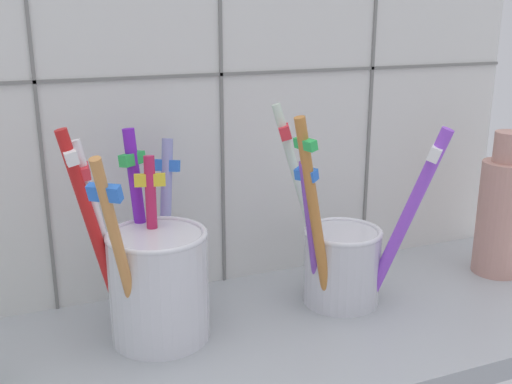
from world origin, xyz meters
TOP-DOWN VIEW (x-y plane):
  - counter_slab at (0.00, 0.00)cm, footprint 64.00×22.00cm
  - tile_wall_back at (-0.00, 12.00)cm, footprint 64.00×2.20cm
  - toothbrush_cup_left at (-8.70, 2.78)cm, footprint 10.97×11.47cm
  - toothbrush_cup_right at (8.26, 2.31)cm, footprint 12.89×10.12cm
  - ceramic_vase at (26.58, 2.27)cm, footprint 4.82×4.82cm

SIDE VIEW (x-z plane):
  - counter_slab at x=0.00cm, z-range 0.00..2.00cm
  - toothbrush_cup_right at x=8.26cm, z-range -2.67..15.71cm
  - toothbrush_cup_left at x=-8.70cm, z-range -1.63..16.16cm
  - ceramic_vase at x=26.58cm, z-range 1.21..15.82cm
  - tile_wall_back at x=0.00cm, z-range 0.00..45.00cm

